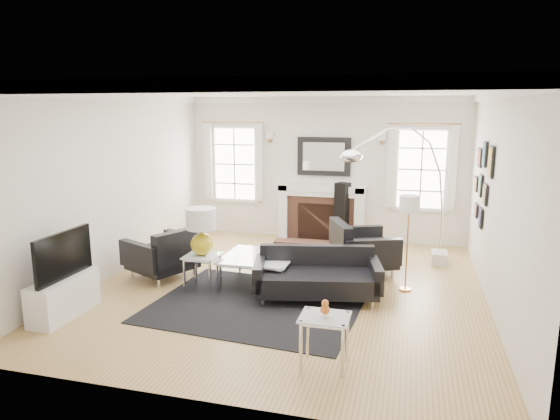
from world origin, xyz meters
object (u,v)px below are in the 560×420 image
(fireplace, at_px, (321,214))
(armchair_right, at_px, (360,249))
(coffee_table, at_px, (259,258))
(armchair_left, at_px, (165,255))
(arc_floor_lamp, at_px, (399,192))
(gourd_lamp, at_px, (201,228))
(sofa, at_px, (317,276))

(fireplace, distance_m, armchair_right, 2.03)
(coffee_table, bearing_deg, armchair_left, -179.07)
(armchair_right, xyz_separation_m, arc_floor_lamp, (0.56, 0.21, 0.91))
(fireplace, bearing_deg, armchair_left, -124.33)
(fireplace, height_order, armchair_left, fireplace)
(arc_floor_lamp, bearing_deg, armchair_right, -159.75)
(fireplace, bearing_deg, gourd_lamp, -109.89)
(fireplace, xyz_separation_m, gourd_lamp, (-1.15, -3.17, 0.37))
(armchair_left, height_order, coffee_table, armchair_left)
(sofa, relative_size, armchair_right, 1.43)
(fireplace, xyz_separation_m, arc_floor_lamp, (1.51, -1.58, 0.74))
(armchair_right, xyz_separation_m, gourd_lamp, (-2.10, -1.39, 0.53))
(coffee_table, bearing_deg, gourd_lamp, -152.76)
(armchair_right, relative_size, gourd_lamp, 1.86)
(gourd_lamp, height_order, arc_floor_lamp, arc_floor_lamp)
(armchair_right, bearing_deg, fireplace, 117.98)
(sofa, xyz_separation_m, coffee_table, (-0.91, 0.26, 0.12))
(fireplace, xyz_separation_m, armchair_right, (0.95, -1.79, -0.16))
(coffee_table, distance_m, arc_floor_lamp, 2.44)
(gourd_lamp, xyz_separation_m, arc_floor_lamp, (2.65, 1.59, 0.38))
(fireplace, relative_size, armchair_right, 1.34)
(armchair_left, relative_size, gourd_lamp, 1.80)
(armchair_left, bearing_deg, arc_floor_lamp, 19.89)
(sofa, relative_size, gourd_lamp, 2.67)
(sofa, xyz_separation_m, armchair_right, (0.46, 1.27, 0.08))
(fireplace, xyz_separation_m, armchair_left, (-1.93, -2.82, -0.18))
(sofa, relative_size, armchair_left, 1.49)
(armchair_left, bearing_deg, sofa, -5.49)
(sofa, height_order, arc_floor_lamp, arc_floor_lamp)
(arc_floor_lamp, bearing_deg, fireplace, 133.61)
(sofa, xyz_separation_m, armchair_left, (-2.42, 0.23, 0.06))
(gourd_lamp, bearing_deg, fireplace, 70.11)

